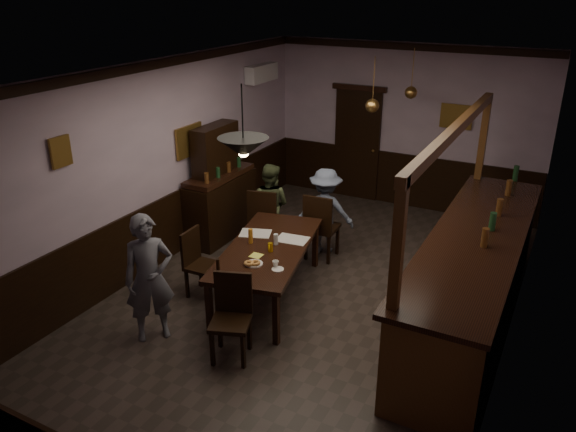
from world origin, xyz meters
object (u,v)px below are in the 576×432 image
Objects in this scene: person_seated_left at (270,205)px; pendant_brass_far at (411,93)px; chair_side at (198,260)px; soda_can at (270,247)px; bar_counter at (473,276)px; person_seated_right at (325,211)px; chair_near at (232,312)px; coffee_cup at (275,264)px; pendant_iron at (243,148)px; chair_far_left at (264,218)px; dining_table at (268,251)px; sideboard at (220,193)px; pendant_brass_mid at (372,106)px; person_standing at (149,278)px; chair_far_right at (320,224)px.

pendant_brass_far is (1.60, 1.86, 1.61)m from person_seated_left.
chair_side reaches higher than soda_can.
soda_can is at bearing -162.13° from bar_counter.
person_seated_right is at bearing -27.97° from chair_side.
coffee_cup is at bearing 62.66° from chair_near.
pendant_iron reaches higher than soda_can.
pendant_iron is (0.88, -1.92, 1.73)m from chair_far_left.
dining_table is 2.92× the size of pendant_brass_far.
bar_counter is at bearing 17.87° from soda_can.
sideboard is 2.33× the size of pendant_brass_mid.
person_standing is at bearing -108.59° from pendant_brass_far.
person_seated_right is 1.73× the size of pendant_iron.
chair_side is 0.21× the size of bar_counter.
chair_far_left is at bearing 121.93° from dining_table.
bar_counter reaches higher than chair_near.
chair_far_right is 0.24× the size of bar_counter.
bar_counter reaches higher than chair_side.
chair_side is at bearing -164.39° from soda_can.
person_seated_right is 0.31× the size of bar_counter.
dining_table is at bearing 134.36° from soda_can.
pendant_brass_far is at bearing 62.72° from chair_near.
pendant_brass_far is at bearing -128.39° from person_seated_right.
chair_side is at bearing 82.38° from person_seated_left.
coffee_cup is (0.10, 0.83, 0.25)m from chair_near.
pendant_brass_mid is at bearing 76.06° from soda_can.
sideboard is at bearing 126.22° from coffee_cup.
sideboard is (-0.92, 2.80, -0.03)m from person_standing.
chair_side is 3.34m from pendant_brass_mid.
pendant_brass_far is (0.66, 4.06, -0.02)m from pendant_iron.
person_seated_right is (0.87, 3.06, -0.10)m from person_standing.
person_seated_left is at bearing -4.90° from chair_side.
pendant_brass_far reaches higher than chair_side.
person_seated_left is 0.90m from person_seated_right.
bar_counter is at bearing 15.35° from coffee_cup.
chair_far_right is at bearing 72.27° from chair_near.
dining_table is at bearing 116.89° from coffee_cup.
chair_far_left reaches higher than chair_near.
bar_counter is at bearing 14.89° from dining_table.
pendant_brass_far is at bearing -26.79° from chair_side.
bar_counter reaches higher than soda_can.
sideboard reaches higher than chair_far_left.
chair_far_left is 1.34× the size of pendant_iron.
soda_can is 3.77m from pendant_brass_far.
chair_side is at bearing 70.91° from chair_far_left.
pendant_brass_mid is (0.48, 0.68, 1.71)m from chair_far_right.
chair_side is at bearing -114.86° from pendant_brass_far.
chair_far_left reaches higher than coffee_cup.
chair_side is 1.15× the size of pendant_brass_mid.
chair_far_left reaches higher than dining_table.
pendant_brass_mid is at bearing 19.48° from person_standing.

